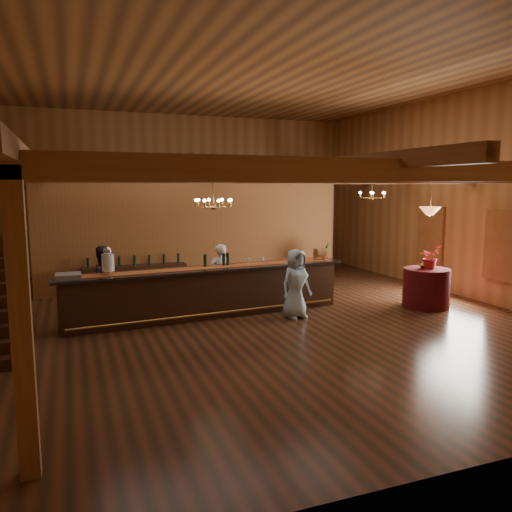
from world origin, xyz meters
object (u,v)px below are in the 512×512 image
object	(u,v)px
tasting_bar	(208,292)
chandelier_left	(214,203)
raffle_drum	(320,253)
pendant_lamp	(430,211)
round_table	(426,288)
chandelier_right	(372,195)
staff_second	(102,281)
beverage_dispenser	(108,261)
bartender	(220,276)
backbar_shelf	(135,280)
guest	(296,284)
floor_plant	(320,263)

from	to	relation	value
tasting_bar	chandelier_left	distance (m)	2.18
raffle_drum	pendant_lamp	size ratio (longest dim) A/B	0.38
raffle_drum	round_table	xyz separation A→B (m)	(2.31, -1.28, -0.82)
chandelier_right	round_table	bearing A→B (deg)	-86.49
chandelier_left	staff_second	world-z (taller)	chandelier_left
tasting_bar	raffle_drum	xyz separation A→B (m)	(3.00, 0.19, 0.73)
chandelier_left	pendant_lamp	distance (m)	5.36
beverage_dispenser	pendant_lamp	distance (m)	7.64
bartender	chandelier_left	bearing A→B (deg)	65.52
round_table	chandelier_right	size ratio (longest dim) A/B	1.41
round_table	chandelier_right	distance (m)	3.23
round_table	chandelier_left	xyz separation A→B (m)	(-5.33, 0.42, 2.16)
backbar_shelf	bartender	distance (m)	2.99
pendant_lamp	chandelier_right	bearing A→B (deg)	93.51
chandelier_right	guest	bearing A→B (deg)	-148.02
guest	floor_plant	distance (m)	4.06
raffle_drum	pendant_lamp	bearing A→B (deg)	-29.00
beverage_dispenser	floor_plant	world-z (taller)	beverage_dispenser
tasting_bar	staff_second	xyz separation A→B (m)	(-2.30, 0.81, 0.25)
round_table	chandelier_left	size ratio (longest dim) A/B	1.41
guest	tasting_bar	bearing A→B (deg)	140.40
tasting_bar	round_table	world-z (taller)	tasting_bar
bartender	staff_second	distance (m)	2.79
chandelier_left	staff_second	bearing A→B (deg)	146.88
beverage_dispenser	chandelier_right	world-z (taller)	chandelier_right
raffle_drum	chandelier_left	xyz separation A→B (m)	(-3.03, -0.86, 1.34)
raffle_drum	chandelier_right	world-z (taller)	chandelier_right
raffle_drum	pendant_lamp	distance (m)	2.85
staff_second	floor_plant	size ratio (longest dim) A/B	1.25
tasting_bar	bartender	xyz separation A→B (m)	(0.49, 0.69, 0.22)
pendant_lamp	chandelier_left	bearing A→B (deg)	175.49
staff_second	bartender	bearing A→B (deg)	172.30
raffle_drum	floor_plant	distance (m)	2.62
floor_plant	guest	bearing A→B (deg)	-125.77
bartender	pendant_lamp	bearing A→B (deg)	156.21
tasting_bar	chandelier_left	xyz separation A→B (m)	(-0.03, -0.67, 2.07)
round_table	pendant_lamp	bearing A→B (deg)	0.00
raffle_drum	tasting_bar	bearing A→B (deg)	-176.36
chandelier_left	round_table	bearing A→B (deg)	-4.51
bartender	beverage_dispenser	bearing A→B (deg)	13.34
chandelier_left	pendant_lamp	size ratio (longest dim) A/B	0.89
raffle_drum	round_table	bearing A→B (deg)	-29.00
beverage_dispenser	round_table	distance (m)	7.63
beverage_dispenser	backbar_shelf	distance (m)	3.47
tasting_bar	floor_plant	xyz separation A→B (m)	(4.21, 2.42, 0.08)
tasting_bar	beverage_dispenser	xyz separation A→B (m)	(-2.21, -0.12, 0.85)
raffle_drum	bartender	size ratio (longest dim) A/B	0.21
beverage_dispenser	bartender	distance (m)	2.89
floor_plant	round_table	bearing A→B (deg)	-72.60
beverage_dispenser	pendant_lamp	world-z (taller)	pendant_lamp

